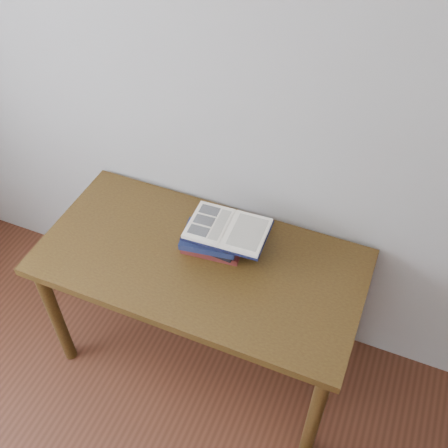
% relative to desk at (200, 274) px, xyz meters
% --- Properties ---
extents(desk, '(1.39, 0.70, 0.74)m').
position_rel_desk_xyz_m(desk, '(0.00, 0.00, 0.00)').
color(desk, '#4C3513').
rests_on(desk, ground).
extents(book_stack, '(0.27, 0.21, 0.12)m').
position_rel_desk_xyz_m(book_stack, '(0.03, 0.08, 0.16)').
color(book_stack, maroon).
rests_on(book_stack, desk).
extents(open_book, '(0.34, 0.25, 0.03)m').
position_rel_desk_xyz_m(open_book, '(0.09, 0.09, 0.23)').
color(open_book, black).
rests_on(open_book, book_stack).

